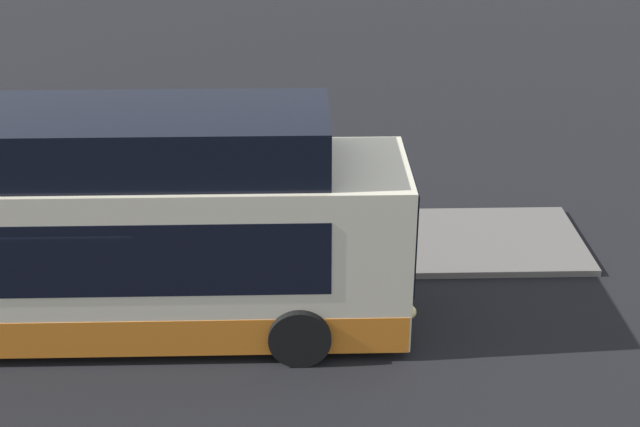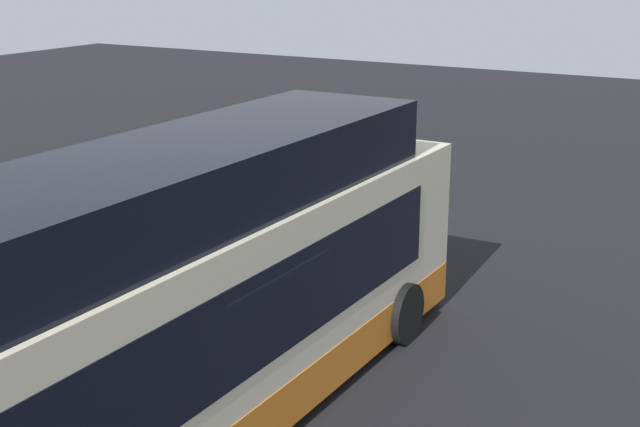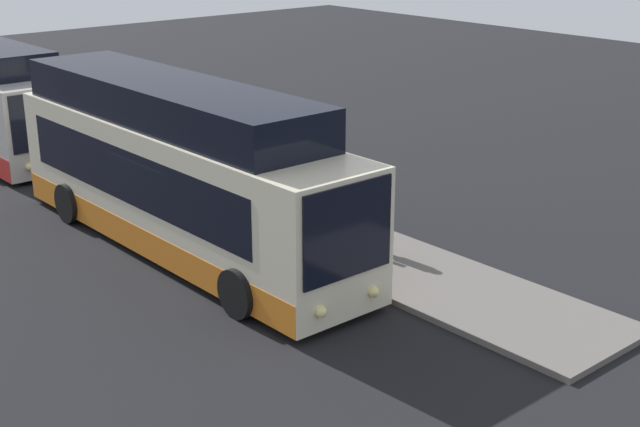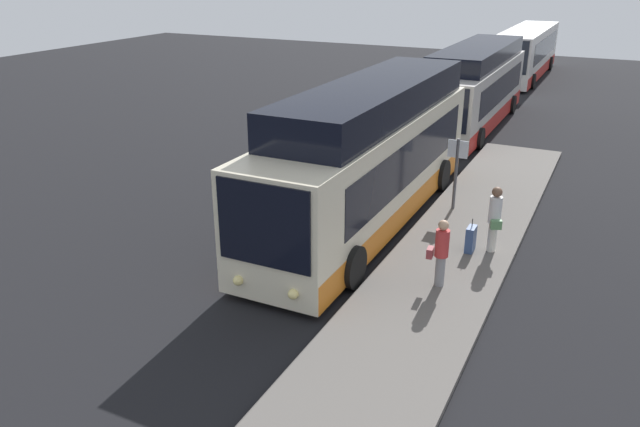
{
  "view_description": "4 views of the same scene",
  "coord_description": "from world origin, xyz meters",
  "px_view_note": "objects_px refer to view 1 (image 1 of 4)",
  "views": [
    {
      "loc": [
        3.91,
        -13.88,
        8.99
      ],
      "look_at": [
        4.29,
        0.67,
        1.94
      ],
      "focal_mm": 50.0,
      "sensor_mm": 36.0,
      "label": 1
    },
    {
      "loc": [
        -9.1,
        -7.03,
        6.51
      ],
      "look_at": [
        4.29,
        0.67,
        1.94
      ],
      "focal_mm": 50.0,
      "sensor_mm": 36.0,
      "label": 2
    },
    {
      "loc": [
        17.61,
        -10.86,
        8.08
      ],
      "look_at": [
        4.29,
        0.67,
        1.94
      ],
      "focal_mm": 50.0,
      "sensor_mm": 36.0,
      "label": 3
    },
    {
      "loc": [
        16.2,
        6.52,
        7.33
      ],
      "look_at": [
        4.29,
        0.67,
        1.94
      ],
      "focal_mm": 35.0,
      "sensor_mm": 36.0,
      "label": 4
    }
  ],
  "objects_px": {
    "passenger_boarding": "(151,182)",
    "sign_post": "(2,200)",
    "bus_lead": "(62,236)",
    "suitcase": "(161,219)",
    "passenger_waiting": "(262,199)"
  },
  "relations": [
    {
      "from": "suitcase",
      "to": "passenger_boarding",
      "type": "bearing_deg",
      "value": 114.94
    },
    {
      "from": "bus_lead",
      "to": "suitcase",
      "type": "distance_m",
      "value": 3.85
    },
    {
      "from": "suitcase",
      "to": "sign_post",
      "type": "xyz_separation_m",
      "value": [
        -2.89,
        -1.23,
        1.06
      ]
    },
    {
      "from": "passenger_waiting",
      "to": "suitcase",
      "type": "bearing_deg",
      "value": -11.8
    },
    {
      "from": "passenger_waiting",
      "to": "bus_lead",
      "type": "bearing_deg",
      "value": 37.48
    },
    {
      "from": "bus_lead",
      "to": "sign_post",
      "type": "bearing_deg",
      "value": 128.52
    },
    {
      "from": "bus_lead",
      "to": "passenger_boarding",
      "type": "distance_m",
      "value": 4.09
    },
    {
      "from": "passenger_boarding",
      "to": "suitcase",
      "type": "bearing_deg",
      "value": 1.92
    },
    {
      "from": "passenger_boarding",
      "to": "suitcase",
      "type": "distance_m",
      "value": 0.86
    },
    {
      "from": "passenger_boarding",
      "to": "sign_post",
      "type": "relative_size",
      "value": 0.81
    },
    {
      "from": "bus_lead",
      "to": "passenger_waiting",
      "type": "height_order",
      "value": "bus_lead"
    },
    {
      "from": "passenger_waiting",
      "to": "suitcase",
      "type": "xyz_separation_m",
      "value": [
        -2.2,
        0.23,
        -0.57
      ]
    },
    {
      "from": "passenger_boarding",
      "to": "passenger_waiting",
      "type": "xyz_separation_m",
      "value": [
        2.44,
        -0.74,
        -0.09
      ]
    },
    {
      "from": "bus_lead",
      "to": "suitcase",
      "type": "height_order",
      "value": "bus_lead"
    },
    {
      "from": "passenger_boarding",
      "to": "suitcase",
      "type": "relative_size",
      "value": 1.94
    }
  ]
}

